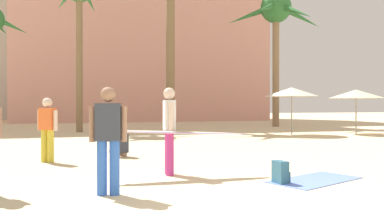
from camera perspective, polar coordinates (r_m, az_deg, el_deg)
ground at (r=5.41m, az=10.51°, el=-15.06°), size 120.00×120.00×0.00m
hotel_pink at (r=39.14m, az=-7.16°, el=11.44°), size 22.65×8.88×17.85m
palm_tree_center at (r=27.78m, az=12.05°, el=12.80°), size 6.15×6.34×9.04m
cafe_umbrella_1 at (r=19.62m, az=14.20°, el=2.27°), size 2.57×2.57×2.30m
cafe_umbrella_2 at (r=21.37m, az=22.61°, el=1.89°), size 2.65×2.65×2.22m
beach_towel at (r=8.04m, az=17.34°, el=-9.88°), size 2.10×1.58×0.01m
backpack at (r=7.50m, az=12.71°, el=-9.11°), size 0.27×0.32×0.42m
person_mid_left at (r=8.07m, az=-3.15°, el=-3.01°), size 3.11×0.83×1.80m
person_mid_center at (r=6.47m, az=-12.01°, el=-3.94°), size 0.61×0.29×1.73m
person_far_left at (r=11.34m, az=-10.43°, el=-5.27°), size 0.48×0.92×0.91m
person_mid_right at (r=10.60m, az=-20.16°, el=-2.59°), size 0.54×0.44×1.63m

